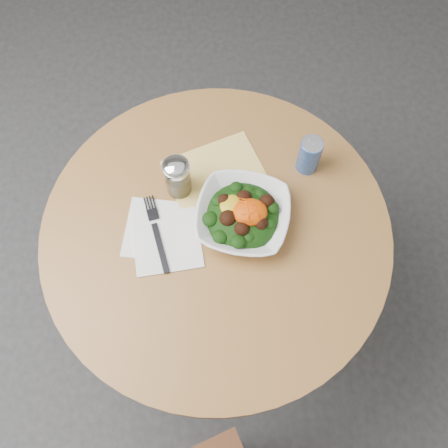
% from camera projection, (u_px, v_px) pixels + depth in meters
% --- Properties ---
extents(ground, '(6.00, 6.00, 0.00)m').
position_uv_depth(ground, '(219.00, 305.00, 1.96)').
color(ground, '#2C2C2F').
rests_on(ground, ground).
extents(table, '(0.90, 0.90, 0.75)m').
position_uv_depth(table, '(217.00, 256.00, 1.45)').
color(table, black).
rests_on(table, ground).
extents(cloth_napkin, '(0.32, 0.30, 0.00)m').
position_uv_depth(cloth_napkin, '(219.00, 180.00, 1.33)').
color(cloth_napkin, '#FDB70D').
rests_on(cloth_napkin, table).
extents(paper_napkins, '(0.21, 0.22, 0.00)m').
position_uv_depth(paper_napkins, '(163.00, 235.00, 1.26)').
color(paper_napkins, white).
rests_on(paper_napkins, table).
extents(salad_bowl, '(0.28, 0.28, 0.09)m').
position_uv_depth(salad_bowl, '(243.00, 215.00, 1.25)').
color(salad_bowl, white).
rests_on(salad_bowl, table).
extents(fork, '(0.07, 0.22, 0.00)m').
position_uv_depth(fork, '(156.00, 231.00, 1.26)').
color(fork, black).
rests_on(fork, table).
extents(spice_shaker, '(0.07, 0.07, 0.13)m').
position_uv_depth(spice_shaker, '(177.00, 177.00, 1.26)').
color(spice_shaker, silver).
rests_on(spice_shaker, table).
extents(beverage_can, '(0.06, 0.06, 0.11)m').
position_uv_depth(beverage_can, '(309.00, 155.00, 1.30)').
color(beverage_can, navy).
rests_on(beverage_can, table).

